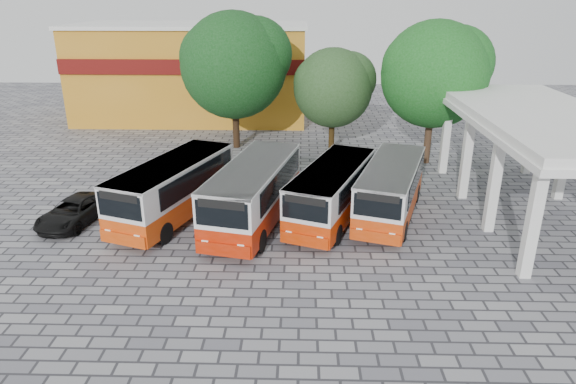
{
  "coord_description": "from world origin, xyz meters",
  "views": [
    {
      "loc": [
        -1.22,
        -20.96,
        10.71
      ],
      "look_at": [
        -1.86,
        2.83,
        1.5
      ],
      "focal_mm": 32.0,
      "sensor_mm": 36.0,
      "label": 1
    }
  ],
  "objects_px": {
    "bus_far_right": "(391,187)",
    "parked_car": "(74,211)",
    "bus_centre_right": "(332,190)",
    "bus_centre_left": "(254,191)",
    "bus_far_left": "(174,186)"
  },
  "relations": [
    {
      "from": "bus_centre_left",
      "to": "parked_car",
      "type": "distance_m",
      "value": 9.07
    },
    {
      "from": "bus_far_left",
      "to": "bus_centre_left",
      "type": "bearing_deg",
      "value": 10.54
    },
    {
      "from": "bus_centre_right",
      "to": "parked_car",
      "type": "xyz_separation_m",
      "value": [
        -12.84,
        -0.7,
        -1.01
      ]
    },
    {
      "from": "bus_far_left",
      "to": "bus_far_right",
      "type": "bearing_deg",
      "value": 21.66
    },
    {
      "from": "bus_centre_left",
      "to": "bus_far_right",
      "type": "height_order",
      "value": "bus_centre_left"
    },
    {
      "from": "bus_centre_left",
      "to": "bus_far_right",
      "type": "distance_m",
      "value": 6.9
    },
    {
      "from": "bus_centre_left",
      "to": "parked_car",
      "type": "xyz_separation_m",
      "value": [
        -9.0,
        -0.1,
        -1.16
      ]
    },
    {
      "from": "bus_centre_left",
      "to": "parked_car",
      "type": "relative_size",
      "value": 2.0
    },
    {
      "from": "bus_centre_right",
      "to": "bus_far_right",
      "type": "xyz_separation_m",
      "value": [
        2.98,
        0.45,
        -0.0
      ]
    },
    {
      "from": "bus_centre_right",
      "to": "parked_car",
      "type": "relative_size",
      "value": 1.87
    },
    {
      "from": "bus_far_right",
      "to": "parked_car",
      "type": "distance_m",
      "value": 15.89
    },
    {
      "from": "bus_centre_left",
      "to": "bus_centre_right",
      "type": "xyz_separation_m",
      "value": [
        3.84,
        0.6,
        -0.15
      ]
    },
    {
      "from": "bus_far_left",
      "to": "bus_far_right",
      "type": "height_order",
      "value": "bus_far_left"
    },
    {
      "from": "bus_centre_right",
      "to": "bus_far_right",
      "type": "height_order",
      "value": "bus_centre_right"
    },
    {
      "from": "bus_centre_right",
      "to": "bus_far_right",
      "type": "relative_size",
      "value": 1.0
    }
  ]
}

